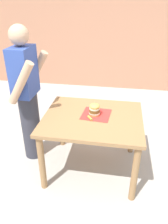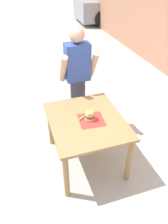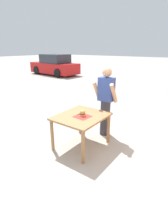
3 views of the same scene
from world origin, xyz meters
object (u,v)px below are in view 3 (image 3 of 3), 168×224
object	(u,v)px
parked_car_mid_block	(55,66)
sandwich	(82,113)
patio_table	(81,120)
pickle_spear	(80,114)
diner_across_table	(106,101)

from	to	relation	value
parked_car_mid_block	sandwich	bearing A→B (deg)	-41.80
patio_table	sandwich	world-z (taller)	sandwich
sandwich	pickle_spear	world-z (taller)	sandwich
diner_across_table	pickle_spear	bearing A→B (deg)	-103.62
patio_table	pickle_spear	bearing A→B (deg)	159.40
pickle_spear	parked_car_mid_block	xyz separation A→B (m)	(-8.37, 7.54, -0.04)
pickle_spear	patio_table	bearing A→B (deg)	-20.60
diner_across_table	parked_car_mid_block	bearing A→B (deg)	141.75
sandwich	diner_across_table	distance (m)	0.83
sandwich	pickle_spear	xyz separation A→B (m)	(-0.10, 0.04, -0.06)
patio_table	parked_car_mid_block	xyz separation A→B (m)	(-8.43, 7.56, 0.09)
pickle_spear	diner_across_table	bearing A→B (deg)	76.38
patio_table	diner_across_table	distance (m)	0.86
sandwich	pickle_spear	bearing A→B (deg)	161.05
parked_car_mid_block	pickle_spear	bearing A→B (deg)	-42.02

